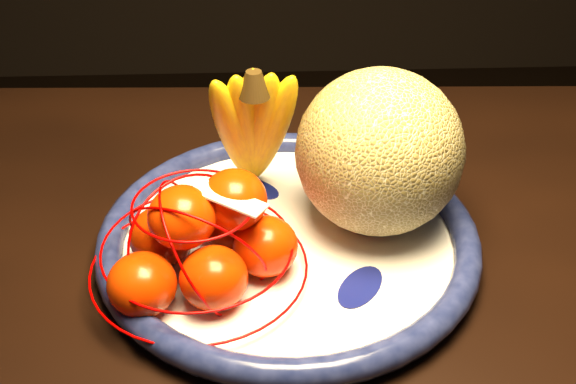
{
  "coord_description": "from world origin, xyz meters",
  "views": [
    {
      "loc": [
        0.06,
        -0.42,
        1.28
      ],
      "look_at": [
        0.09,
        0.19,
        0.86
      ],
      "focal_mm": 45.0,
      "sensor_mm": 36.0,
      "label": 1
    }
  ],
  "objects_px": {
    "banana_bunch": "(253,124)",
    "mandarin_bag": "(203,241)",
    "dining_table": "(226,365)",
    "fruit_bowl": "(288,239)",
    "cantaloupe": "(379,152)"
  },
  "relations": [
    {
      "from": "fruit_bowl",
      "to": "mandarin_bag",
      "type": "xyz_separation_m",
      "value": [
        -0.08,
        -0.05,
        0.04
      ]
    },
    {
      "from": "mandarin_bag",
      "to": "dining_table",
      "type": "bearing_deg",
      "value": -63.28
    },
    {
      "from": "fruit_bowl",
      "to": "banana_bunch",
      "type": "relative_size",
      "value": 2.17
    },
    {
      "from": "mandarin_bag",
      "to": "banana_bunch",
      "type": "bearing_deg",
      "value": 69.76
    },
    {
      "from": "cantaloupe",
      "to": "mandarin_bag",
      "type": "xyz_separation_m",
      "value": [
        -0.18,
        -0.08,
        -0.05
      ]
    },
    {
      "from": "banana_bunch",
      "to": "mandarin_bag",
      "type": "xyz_separation_m",
      "value": [
        -0.05,
        -0.13,
        -0.05
      ]
    },
    {
      "from": "dining_table",
      "to": "cantaloupe",
      "type": "height_order",
      "value": "cantaloupe"
    },
    {
      "from": "banana_bunch",
      "to": "mandarin_bag",
      "type": "relative_size",
      "value": 0.7
    },
    {
      "from": "dining_table",
      "to": "fruit_bowl",
      "type": "height_order",
      "value": "fruit_bowl"
    },
    {
      "from": "dining_table",
      "to": "fruit_bowl",
      "type": "xyz_separation_m",
      "value": [
        0.07,
        0.08,
        0.1
      ]
    },
    {
      "from": "dining_table",
      "to": "banana_bunch",
      "type": "relative_size",
      "value": 8.57
    },
    {
      "from": "dining_table",
      "to": "cantaloupe",
      "type": "xyz_separation_m",
      "value": [
        0.16,
        0.11,
        0.19
      ]
    },
    {
      "from": "fruit_bowl",
      "to": "mandarin_bag",
      "type": "height_order",
      "value": "mandarin_bag"
    },
    {
      "from": "fruit_bowl",
      "to": "cantaloupe",
      "type": "bearing_deg",
      "value": 17.78
    },
    {
      "from": "fruit_bowl",
      "to": "dining_table",
      "type": "bearing_deg",
      "value": -129.39
    }
  ]
}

